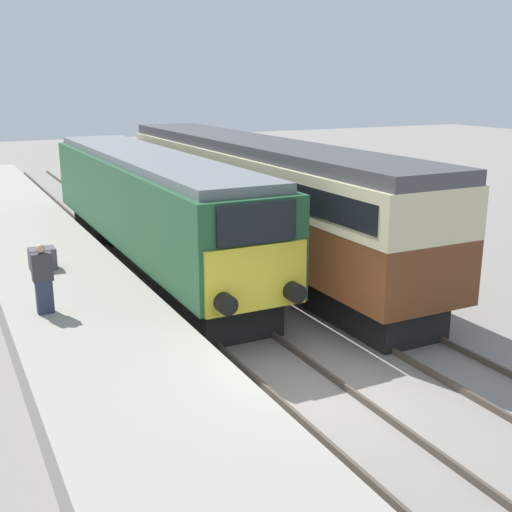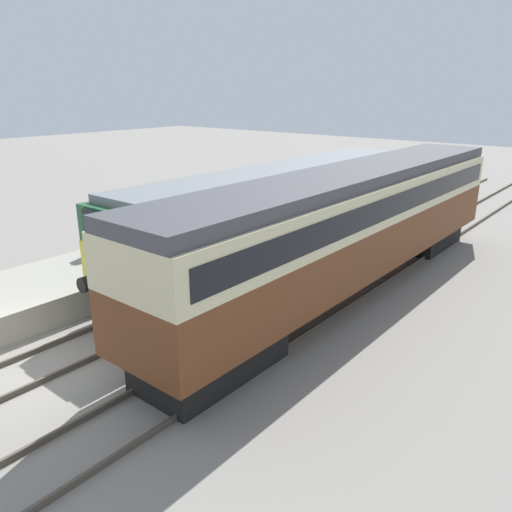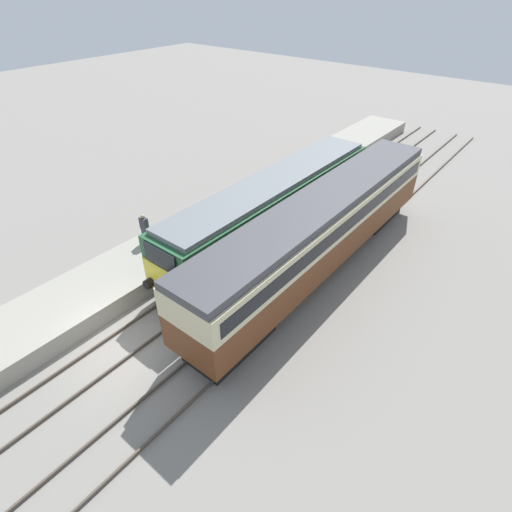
% 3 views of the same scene
% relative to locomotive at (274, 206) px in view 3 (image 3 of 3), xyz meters
% --- Properties ---
extents(ground_plane, '(120.00, 120.00, 0.00)m').
position_rel_locomotive_xyz_m(ground_plane, '(0.00, -10.21, -2.11)').
color(ground_plane, gray).
extents(platform_left, '(3.50, 50.00, 0.89)m').
position_rel_locomotive_xyz_m(platform_left, '(-3.30, -2.21, -1.67)').
color(platform_left, '#9E998C').
rests_on(platform_left, ground_plane).
extents(rails_near_track, '(1.51, 60.00, 0.14)m').
position_rel_locomotive_xyz_m(rails_near_track, '(0.00, -5.21, -2.04)').
color(rails_near_track, '#4C4238').
rests_on(rails_near_track, ground_plane).
extents(rails_far_track, '(1.50, 60.00, 0.14)m').
position_rel_locomotive_xyz_m(rails_far_track, '(3.40, -5.21, -2.04)').
color(rails_far_track, '#4C4238').
rests_on(rails_far_track, ground_plane).
extents(locomotive, '(2.70, 15.78, 3.73)m').
position_rel_locomotive_xyz_m(locomotive, '(0.00, 0.00, 0.00)').
color(locomotive, black).
rests_on(locomotive, ground_plane).
extents(passenger_carriage, '(2.75, 17.58, 4.09)m').
position_rel_locomotive_xyz_m(passenger_carriage, '(3.40, -0.79, 0.36)').
color(passenger_carriage, black).
rests_on(passenger_carriage, ground_plane).
extents(person_on_platform, '(0.44, 0.26, 1.60)m').
position_rel_locomotive_xyz_m(person_on_platform, '(-4.19, -5.40, -0.43)').
color(person_on_platform, '#2D334C').
rests_on(person_on_platform, platform_left).
extents(luggage_crate, '(0.70, 0.56, 0.60)m').
position_rel_locomotive_xyz_m(luggage_crate, '(-3.67, -1.79, -0.92)').
color(luggage_crate, '#4C4C51').
rests_on(luggage_crate, platform_left).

